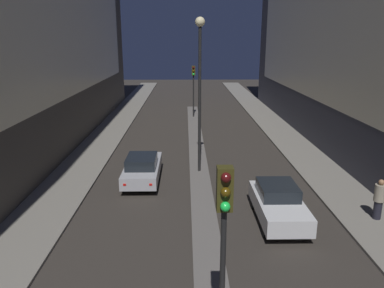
{
  "coord_description": "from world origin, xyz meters",
  "views": [
    {
      "loc": [
        -0.76,
        -3.74,
        7.26
      ],
      "look_at": [
        -0.39,
        16.86,
        1.46
      ],
      "focal_mm": 35.0,
      "sensor_mm": 36.0,
      "label": 1
    }
  ],
  "objects_px": {
    "traffic_light_near": "(224,227)",
    "pedestrian_on_right_sidewalk": "(379,199)",
    "car_left_lane": "(142,168)",
    "car_right_lane": "(278,203)",
    "street_lamp": "(200,72)",
    "traffic_light_mid": "(193,80)"
  },
  "relations": [
    {
      "from": "traffic_light_near",
      "to": "pedestrian_on_right_sidewalk",
      "type": "bearing_deg",
      "value": 45.02
    },
    {
      "from": "car_left_lane",
      "to": "traffic_light_near",
      "type": "bearing_deg",
      "value": -75.54
    },
    {
      "from": "traffic_light_near",
      "to": "car_left_lane",
      "type": "relative_size",
      "value": 1.1
    },
    {
      "from": "car_right_lane",
      "to": "street_lamp",
      "type": "bearing_deg",
      "value": 117.49
    },
    {
      "from": "street_lamp",
      "to": "car_left_lane",
      "type": "bearing_deg",
      "value": -156.53
    },
    {
      "from": "street_lamp",
      "to": "car_right_lane",
      "type": "bearing_deg",
      "value": -62.51
    },
    {
      "from": "traffic_light_near",
      "to": "pedestrian_on_right_sidewalk",
      "type": "xyz_separation_m",
      "value": [
        7.1,
        7.1,
        -2.6
      ]
    },
    {
      "from": "car_right_lane",
      "to": "pedestrian_on_right_sidewalk",
      "type": "bearing_deg",
      "value": -1.86
    },
    {
      "from": "street_lamp",
      "to": "car_left_lane",
      "type": "height_order",
      "value": "street_lamp"
    },
    {
      "from": "traffic_light_mid",
      "to": "pedestrian_on_right_sidewalk",
      "type": "height_order",
      "value": "traffic_light_mid"
    },
    {
      "from": "car_right_lane",
      "to": "pedestrian_on_right_sidewalk",
      "type": "xyz_separation_m",
      "value": [
        4.07,
        -0.13,
        0.23
      ]
    },
    {
      "from": "traffic_light_near",
      "to": "pedestrian_on_right_sidewalk",
      "type": "distance_m",
      "value": 10.37
    },
    {
      "from": "car_right_lane",
      "to": "car_left_lane",
      "type": "bearing_deg",
      "value": 143.35
    },
    {
      "from": "car_left_lane",
      "to": "pedestrian_on_right_sidewalk",
      "type": "distance_m",
      "value": 11.14
    },
    {
      "from": "traffic_light_mid",
      "to": "street_lamp",
      "type": "distance_m",
      "value": 15.29
    },
    {
      "from": "traffic_light_mid",
      "to": "car_left_lane",
      "type": "relative_size",
      "value": 1.1
    },
    {
      "from": "car_left_lane",
      "to": "street_lamp",
      "type": "bearing_deg",
      "value": 23.47
    },
    {
      "from": "car_left_lane",
      "to": "pedestrian_on_right_sidewalk",
      "type": "height_order",
      "value": "pedestrian_on_right_sidewalk"
    },
    {
      "from": "traffic_light_near",
      "to": "traffic_light_mid",
      "type": "xyz_separation_m",
      "value": [
        0.0,
        28.21,
        0.0
      ]
    },
    {
      "from": "car_right_lane",
      "to": "traffic_light_near",
      "type": "bearing_deg",
      "value": -112.7
    },
    {
      "from": "traffic_light_mid",
      "to": "car_left_lane",
      "type": "xyz_separation_m",
      "value": [
        -3.03,
        -16.47,
        -2.85
      ]
    },
    {
      "from": "car_right_lane",
      "to": "pedestrian_on_right_sidewalk",
      "type": "distance_m",
      "value": 4.08
    }
  ]
}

